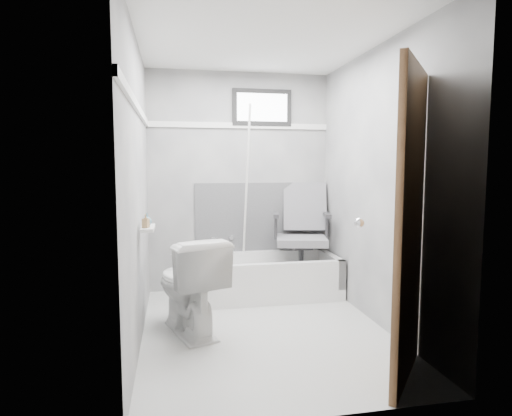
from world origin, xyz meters
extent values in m
plane|color=silver|center=(0.00, 0.00, 0.00)|extent=(2.60, 2.60, 0.00)
plane|color=silver|center=(0.00, 0.00, 2.40)|extent=(2.60, 2.60, 0.00)
cube|color=slate|center=(0.00, 1.30, 1.20)|extent=(2.00, 0.02, 2.40)
cube|color=slate|center=(0.00, -1.30, 1.20)|extent=(2.00, 0.02, 2.40)
cube|color=slate|center=(-1.00, 0.00, 1.20)|extent=(0.02, 2.60, 2.40)
cube|color=slate|center=(1.00, 0.00, 1.20)|extent=(0.02, 2.60, 2.40)
imported|color=white|center=(-0.62, 0.07, 0.40)|extent=(0.69, 0.91, 0.80)
cube|color=#4C4C4F|center=(0.25, 1.29, 0.80)|extent=(1.50, 0.02, 0.78)
cube|color=white|center=(0.00, 1.29, 1.82)|extent=(2.00, 0.02, 0.06)
cube|color=white|center=(-0.99, 0.00, 1.82)|extent=(0.02, 2.60, 0.06)
cylinder|color=white|center=(0.03, 1.06, 1.05)|extent=(0.02, 0.53, 1.89)
cube|color=silver|center=(-0.93, -0.04, 0.90)|extent=(0.10, 0.32, 0.02)
imported|color=#99774C|center=(-0.94, -0.12, 0.97)|extent=(0.06, 0.06, 0.10)
imported|color=teal|center=(-0.94, 0.02, 0.96)|extent=(0.09, 0.09, 0.10)
camera|label=1|loc=(-0.74, -3.41, 1.38)|focal=30.00mm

